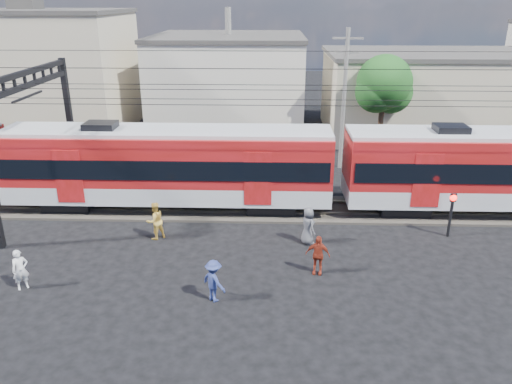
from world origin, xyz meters
TOP-DOWN VIEW (x-y plane):
  - ground at (0.00, 0.00)m, footprint 120.00×120.00m
  - track_bed at (0.00, 8.00)m, footprint 70.00×3.40m
  - rail_near at (0.00, 7.25)m, footprint 70.00×0.12m
  - rail_far at (0.00, 8.75)m, footprint 70.00×0.12m
  - commuter_train at (-3.24, 8.00)m, footprint 50.30×3.08m
  - catenary at (-8.65, 8.00)m, footprint 70.00×9.30m
  - building_west at (-17.00, 24.00)m, footprint 14.28×10.20m
  - building_midwest at (-2.00, 27.00)m, footprint 12.24×12.24m
  - building_mideast at (14.00, 24.00)m, footprint 16.32×10.20m
  - utility_pole_mid at (6.00, 15.00)m, footprint 1.80×0.24m
  - tree_near at (9.19, 18.09)m, footprint 3.82×3.64m
  - pedestrian_a at (-7.51, 0.32)m, footprint 0.68×0.64m
  - pedestrian_b at (-3.47, 4.58)m, footprint 1.06×1.05m
  - pedestrian_c at (-0.32, -0.24)m, footprint 1.16×1.11m
  - pedestrian_d at (3.50, 1.77)m, footprint 1.00×0.56m
  - pedestrian_e at (3.29, 4.33)m, footprint 0.87×0.98m
  - crossing_signal at (9.68, 5.23)m, footprint 0.30×0.30m

SIDE VIEW (x-z plane):
  - ground at x=0.00m, z-range 0.00..0.00m
  - track_bed at x=0.00m, z-range 0.00..0.12m
  - rail_near at x=0.00m, z-range 0.12..0.24m
  - rail_far at x=0.00m, z-range 0.12..0.24m
  - pedestrian_a at x=-7.51m, z-range 0.00..1.56m
  - pedestrian_c at x=-0.32m, z-range 0.00..1.59m
  - pedestrian_d at x=3.50m, z-range 0.00..1.62m
  - pedestrian_e at x=3.29m, z-range 0.00..1.68m
  - pedestrian_b at x=-3.47m, z-range 0.00..1.73m
  - crossing_signal at x=9.68m, z-range 0.40..2.48m
  - commuter_train at x=-3.24m, z-range 0.31..4.49m
  - building_mideast at x=14.00m, z-range 0.01..6.31m
  - building_midwest at x=-2.00m, z-range 0.01..7.31m
  - utility_pole_mid at x=6.00m, z-range 0.28..8.78m
  - building_west at x=-17.00m, z-range 0.01..9.31m
  - tree_near at x=9.19m, z-range 1.30..8.02m
  - catenary at x=-8.65m, z-range 1.38..8.89m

